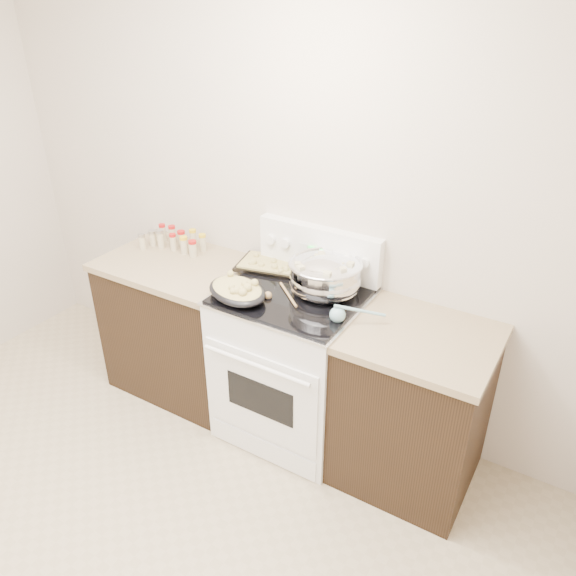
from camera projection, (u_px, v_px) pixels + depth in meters
The scene contains 9 objects.
counter_left at pixel (184, 325), 3.66m from camera, with size 0.93×0.67×0.92m.
counter_right at pixel (412, 407), 2.95m from camera, with size 0.73×0.67×0.92m.
kitchen_range at pixel (293, 361), 3.27m from camera, with size 0.78×0.73×1.22m.
mixing_bowl at pixel (325, 277), 3.02m from camera, with size 0.52×0.52×0.24m.
roasting_pan at pixel (237, 290), 2.98m from camera, with size 0.43×0.36×0.11m.
baking_sheet at pixel (271, 264), 3.31m from camera, with size 0.43×0.34×0.06m.
wooden_spoon at pixel (276, 295), 3.01m from camera, with size 0.21×0.19×0.04m.
blue_ladle at pixel (340, 314), 2.79m from camera, with size 0.25×0.17×0.10m.
spice_jars at pixel (175, 240), 3.58m from camera, with size 0.39×0.23×0.13m.
Camera 1 is at (1.70, -0.86, 2.44)m, focal length 35.00 mm.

